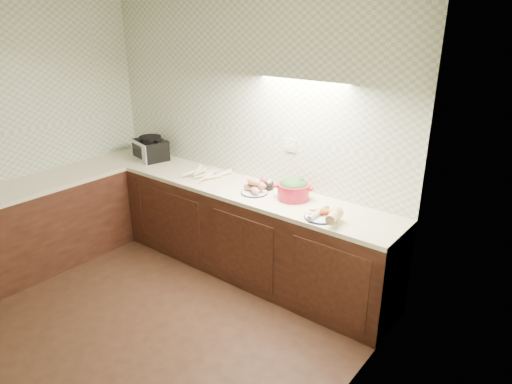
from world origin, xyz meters
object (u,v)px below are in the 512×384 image
Objects in this scene: parsnip_pile at (209,174)px; toaster_oven at (150,149)px; sweet_potato_plate at (255,188)px; veg_plate at (328,214)px; onion_bowl at (265,184)px; dutch_oven at (293,189)px.

toaster_oven is at bearing 177.90° from parsnip_pile.
sweet_potato_plate reaches higher than veg_plate.
parsnip_pile is 1.49m from veg_plate.
dutch_oven is at bearing -8.67° from onion_bowl.
sweet_potato_plate is at bearing -5.76° from parsnip_pile.
toaster_oven reaches higher than sweet_potato_plate.
toaster_oven reaches higher than onion_bowl.
sweet_potato_plate is at bearing -91.12° from onion_bowl.
veg_plate is at bearing -16.76° from onion_bowl.
parsnip_pile is 1.08× the size of dutch_oven.
veg_plate reaches higher than onion_bowl.
parsnip_pile is 1.01m from dutch_oven.
veg_plate is at bearing 10.13° from toaster_oven.
dutch_oven reaches higher than onion_bowl.
parsnip_pile is at bearing 174.02° from veg_plate.
veg_plate is (0.82, -0.25, 0.00)m from onion_bowl.
parsnip_pile is 1.25× the size of veg_plate.
onion_bowl is at bearing 8.08° from parsnip_pile.
onion_bowl reaches higher than parsnip_pile.
veg_plate reaches higher than parsnip_pile.
toaster_oven is 0.95m from parsnip_pile.
dutch_oven is (1.01, 0.04, 0.06)m from parsnip_pile.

